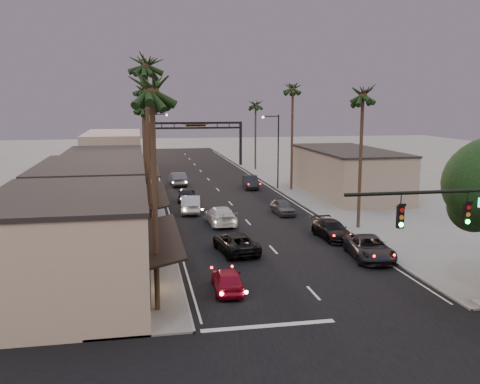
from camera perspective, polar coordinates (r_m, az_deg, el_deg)
name	(u,v)px	position (r m, az deg, el deg)	size (l,w,h in m)	color
ground	(226,198)	(58.72, -1.51, -0.69)	(200.00, 200.00, 0.00)	slate
road	(219,191)	(63.58, -2.24, 0.10)	(14.00, 120.00, 0.02)	black
sidewalk_left	(138,184)	(69.80, -10.84, 0.83)	(5.00, 92.00, 0.12)	slate
sidewalk_right	(281,180)	(72.29, 4.39, 1.28)	(5.00, 92.00, 0.12)	slate
storefront_near	(72,248)	(30.25, -17.52, -5.68)	(8.00, 12.00, 5.50)	beige
storefront_mid	(93,201)	(43.86, -15.46, -0.92)	(8.00, 14.00, 5.50)	gray
storefront_far	(104,177)	(59.67, -14.26, 1.61)	(8.00, 16.00, 5.00)	beige
storefront_dist	(113,152)	(82.44, -13.37, 4.13)	(8.00, 20.00, 6.00)	gray
building_right	(347,173)	(62.11, 11.34, 2.02)	(8.00, 18.00, 5.00)	gray
traffic_signal	(480,224)	(26.38, 24.19, -3.09)	(8.51, 0.22, 7.80)	black
arch	(196,133)	(87.65, -4.72, 6.33)	(15.20, 0.40, 7.27)	black
streetlight_right	(276,145)	(64.31, 3.86, 4.98)	(2.13, 0.30, 9.00)	black
streetlight_left	(155,140)	(75.23, -9.01, 5.55)	(2.13, 0.30, 9.00)	black
palm_la	(151,81)	(26.04, -9.42, 11.57)	(3.20, 3.20, 13.20)	#38281C
palm_lb	(146,60)	(39.13, -10.02, 13.70)	(3.20, 3.20, 15.20)	#38281C
palm_lc	(144,102)	(53.02, -10.18, 9.43)	(3.20, 3.20, 12.20)	#38281C
palm_ld	(142,87)	(72.04, -10.43, 10.98)	(3.20, 3.20, 14.20)	#38281C
palm_ra	(363,90)	(44.77, 13.01, 10.58)	(3.20, 3.20, 13.20)	#38281C
palm_rb	(293,85)	(63.62, 5.66, 11.29)	(3.20, 3.20, 14.20)	#38281C
palm_rc	(256,102)	(82.97, 1.68, 9.58)	(3.20, 3.20, 12.20)	#38281C
palm_far	(142,96)	(95.02, -10.36, 10.02)	(3.20, 3.20, 13.20)	#38281C
oncoming_red	(228,279)	(30.29, -1.34, -9.31)	(1.60, 3.97, 1.35)	maroon
oncoming_pickup	(236,243)	(37.71, -0.47, -5.43)	(2.36, 5.11, 1.42)	black
oncoming_silver	(191,204)	(51.38, -5.28, -1.27)	(1.77, 5.07, 1.67)	#9E9FA4
oncoming_white	(221,215)	(46.29, -2.08, -2.51)	(2.20, 5.41, 1.57)	silver
oncoming_dgrey	(187,194)	(57.27, -5.72, -0.23)	(1.79, 4.44, 1.51)	black
oncoming_grey_far	(178,179)	(68.20, -6.64, 1.40)	(1.77, 5.09, 1.68)	#4B4A4F
curbside_near	(369,248)	(37.35, 13.62, -5.79)	(2.49, 5.41, 1.50)	black
curbside_black	(332,230)	(42.05, 9.79, -4.00)	(1.98, 4.88, 1.42)	black
curbside_grey	(283,207)	(50.56, 4.60, -1.62)	(1.60, 3.98, 1.36)	#424346
curbside_far	(250,182)	(65.48, 1.12, 1.07)	(1.65, 4.74, 1.56)	black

